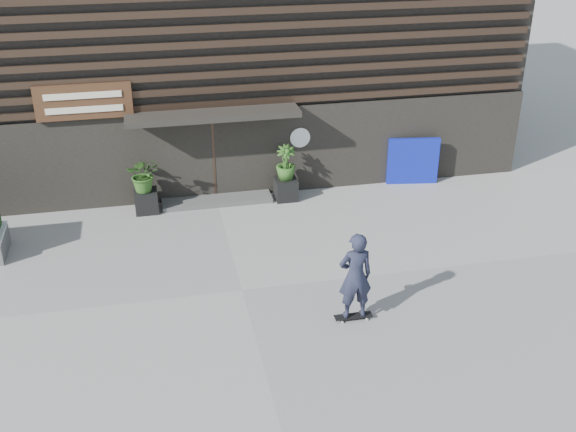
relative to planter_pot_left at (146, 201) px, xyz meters
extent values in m
plane|color=gray|center=(1.90, -4.40, -0.30)|extent=(80.00, 80.00, 0.00)
cube|color=#464644|center=(1.90, 0.20, -0.24)|extent=(3.00, 0.80, 0.12)
cube|color=black|center=(0.00, 0.00, 0.00)|extent=(0.60, 0.60, 0.60)
imported|color=#2D591E|center=(0.00, 0.00, 0.78)|extent=(0.86, 0.75, 0.96)
cube|color=black|center=(3.80, 0.00, 0.00)|extent=(0.60, 0.60, 0.60)
imported|color=#2D591E|center=(3.80, 0.00, 0.78)|extent=(0.54, 0.54, 0.96)
cube|color=#0B169A|center=(7.61, 0.30, 0.39)|extent=(1.47, 0.35, 1.38)
cube|color=black|center=(1.90, 5.60, 3.70)|extent=(18.00, 10.00, 8.00)
cube|color=black|center=(1.90, 0.54, 0.95)|extent=(18.00, 0.12, 2.50)
cube|color=#38281E|center=(1.90, 0.48, 2.40)|extent=(17.60, 0.08, 0.18)
cube|color=#38281E|center=(1.90, 0.48, 2.79)|extent=(17.60, 0.08, 0.18)
cube|color=#38281E|center=(1.90, 0.48, 3.18)|extent=(17.60, 0.08, 0.18)
cube|color=#38281E|center=(1.90, 0.48, 3.58)|extent=(17.60, 0.08, 0.18)
cube|color=#38281E|center=(1.90, 0.48, 3.97)|extent=(17.60, 0.08, 0.18)
cube|color=#38281E|center=(1.90, 0.48, 4.36)|extent=(17.60, 0.08, 0.18)
cube|color=#38281E|center=(1.90, 0.48, 4.75)|extent=(17.60, 0.08, 0.18)
cube|color=black|center=(1.90, 0.10, 2.25)|extent=(4.50, 1.00, 0.15)
cube|color=black|center=(1.90, 0.70, 0.85)|extent=(2.40, 0.30, 2.30)
cube|color=#38281E|center=(1.90, 0.52, 0.85)|extent=(0.06, 0.10, 2.30)
cube|color=#472B19|center=(-1.30, 0.40, 2.70)|extent=(2.40, 0.10, 0.90)
cube|color=beige|center=(-1.30, 0.33, 2.88)|extent=(1.90, 0.02, 0.16)
cube|color=beige|center=(-1.30, 0.33, 2.52)|extent=(1.90, 0.02, 0.16)
cylinder|color=white|center=(4.30, 0.46, 1.30)|extent=(0.56, 0.03, 0.56)
cube|color=black|center=(3.96, -5.96, -0.21)|extent=(0.78, 0.20, 0.02)
cylinder|color=#A5A5A0|center=(3.70, -6.06, -0.27)|extent=(0.06, 0.03, 0.06)
cylinder|color=#AFAFAA|center=(3.70, -5.86, -0.27)|extent=(0.06, 0.03, 0.06)
cylinder|color=#A8A7A3|center=(4.22, -6.06, -0.27)|extent=(0.06, 0.03, 0.06)
cylinder|color=beige|center=(4.22, -5.86, -0.27)|extent=(0.06, 0.03, 0.06)
imported|color=#1B1E31|center=(3.96, -5.96, 0.74)|extent=(0.69, 0.45, 1.88)
camera|label=1|loc=(0.22, -17.15, 7.93)|focal=43.35mm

